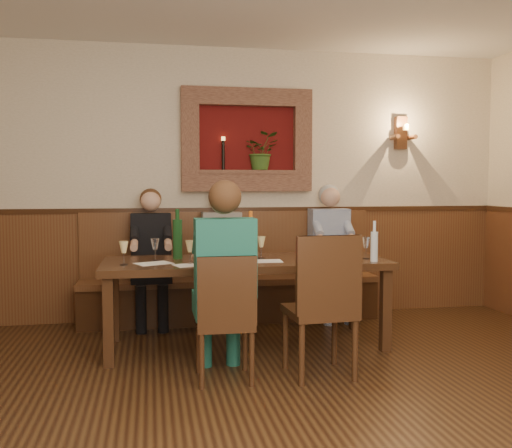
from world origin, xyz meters
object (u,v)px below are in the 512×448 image
(person_chair_front, at_px, (223,297))
(wine_bottle_green_a, at_px, (251,240))
(person_bench_left, at_px, (152,270))
(person_bench_right, at_px, (331,263))
(bench, at_px, (230,289))
(spittoon_bucket, at_px, (234,246))
(person_bench_mid, at_px, (223,268))
(wine_bottle_green_b, at_px, (178,238))
(water_bottle, at_px, (374,245))
(chair_near_left, at_px, (225,344))
(chair_near_right, at_px, (320,335))
(dining_table, at_px, (246,268))

(person_chair_front, distance_m, wine_bottle_green_a, 0.89)
(person_bench_left, height_order, person_bench_right, person_bench_right)
(bench, bearing_deg, spittoon_bucket, -96.03)
(person_bench_mid, distance_m, wine_bottle_green_b, 0.92)
(wine_bottle_green_a, distance_m, water_bottle, 1.04)
(person_bench_mid, height_order, wine_bottle_green_b, person_bench_mid)
(person_chair_front, bearing_deg, chair_near_left, -90.47)
(chair_near_right, bearing_deg, person_bench_right, 66.42)
(person_bench_left, bearing_deg, water_bottle, -32.30)
(chair_near_left, distance_m, water_bottle, 1.55)
(person_bench_right, bearing_deg, spittoon_bucket, -142.43)
(person_bench_mid, xyz_separation_m, spittoon_bucket, (-0.01, -0.88, 0.31))
(person_chair_front, bearing_deg, chair_near_right, -6.41)
(person_bench_mid, relative_size, wine_bottle_green_a, 3.28)
(chair_near_right, distance_m, person_bench_right, 1.83)
(dining_table, height_order, water_bottle, water_bottle)
(dining_table, bearing_deg, wine_bottle_green_a, -25.50)
(person_chair_front, xyz_separation_m, spittoon_bucket, (0.19, 0.74, 0.28))
(dining_table, bearing_deg, wine_bottle_green_b, 165.22)
(bench, relative_size, chair_near_left, 3.30)
(dining_table, relative_size, person_bench_mid, 1.77)
(person_bench_mid, xyz_separation_m, person_chair_front, (-0.20, -1.62, 0.03))
(person_bench_mid, bearing_deg, chair_near_left, -96.77)
(person_bench_mid, height_order, water_bottle, person_bench_mid)
(chair_near_right, xyz_separation_m, person_bench_right, (0.63, 1.69, 0.27))
(bench, distance_m, person_bench_mid, 0.27)
(dining_table, xyz_separation_m, wine_bottle_green_b, (-0.57, 0.15, 0.26))
(chair_near_right, xyz_separation_m, person_bench_left, (-1.20, 1.70, 0.25))
(wine_bottle_green_b, height_order, water_bottle, wine_bottle_green_b)
(person_bench_right, distance_m, wine_bottle_green_b, 1.79)
(person_bench_left, relative_size, person_bench_mid, 0.99)
(wine_bottle_green_b, bearing_deg, bench, 54.38)
(dining_table, height_order, chair_near_left, chair_near_left)
(person_bench_left, bearing_deg, wine_bottle_green_b, -72.00)
(person_bench_left, xyz_separation_m, person_chair_front, (0.50, -1.62, 0.03))
(person_bench_right, distance_m, spittoon_bucket, 1.47)
(bench, relative_size, person_bench_mid, 2.21)
(bench, height_order, person_bench_mid, person_bench_mid)
(person_bench_mid, xyz_separation_m, water_bottle, (1.13, -1.15, 0.33))
(bench, bearing_deg, wine_bottle_green_b, -125.62)
(person_bench_right, distance_m, person_chair_front, 2.09)
(spittoon_bucket, xyz_separation_m, water_bottle, (1.14, -0.27, 0.01))
(chair_near_left, xyz_separation_m, person_bench_left, (-0.50, 1.67, 0.29))
(spittoon_bucket, distance_m, water_bottle, 1.17)
(person_bench_mid, relative_size, water_bottle, 4.00)
(water_bottle, bearing_deg, wine_bottle_green_a, 163.45)
(bench, xyz_separation_m, water_bottle, (1.03, -1.26, 0.56))
(wine_bottle_green_b, bearing_deg, person_chair_front, -73.27)
(person_bench_mid, distance_m, spittoon_bucket, 0.93)
(chair_near_left, bearing_deg, spittoon_bucket, 78.03)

